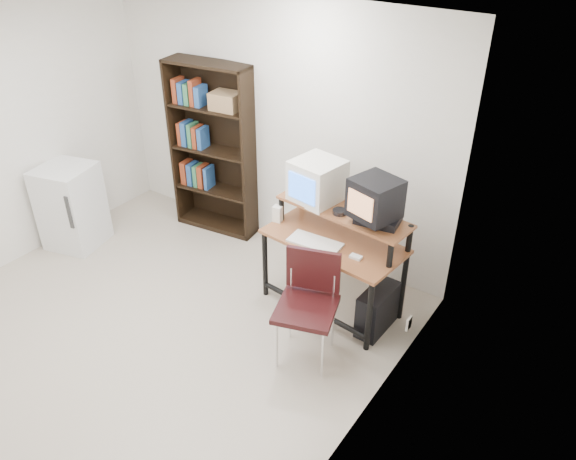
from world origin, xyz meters
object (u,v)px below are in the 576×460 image
Objects in this scene: crt_monitor at (317,181)px; crt_tv at (375,198)px; school_chair at (309,296)px; bookshelf at (214,147)px; computer_desk at (335,243)px; mini_fridge at (71,206)px; pc_tower at (377,309)px.

crt_monitor is 1.06× the size of crt_tv.
bookshelf is (-1.98, 1.17, 0.39)m from school_chair.
computer_desk is 0.67m from school_chair.
crt_tv reaches higher than school_chair.
crt_monitor is at bearing -21.24° from bookshelf.
pc_tower is at bearing -4.38° from mini_fridge.
crt_monitor is 0.49× the size of school_chair.
bookshelf is (-1.54, 0.38, -0.19)m from crt_monitor.
crt_tv is at bearing 14.69° from computer_desk.
computer_desk is 0.57m from crt_monitor.
mini_fridge is (-3.01, -0.02, -0.13)m from school_chair.
crt_monitor reaches higher than school_chair.
computer_desk is 0.69m from pc_tower.
computer_desk is 1.39× the size of school_chair.
pc_tower is at bearing -5.87° from crt_monitor.
bookshelf is (-2.16, 0.48, -0.25)m from crt_tv.
computer_desk is 1.43× the size of mini_fridge.
school_chair is 2.33m from bookshelf.
pc_tower is 0.24× the size of bookshelf.
mini_fridge is at bearing -161.10° from computer_desk.
crt_monitor reaches higher than pc_tower.
computer_desk is at bearing -155.44° from crt_tv.
computer_desk is 0.69× the size of bookshelf.
crt_monitor is 1.07m from school_chair.
pc_tower is at bearing -21.67° from bookshelf.
school_chair is at bearing -119.43° from pc_tower.
crt_monitor is 2.79m from mini_fridge.
bookshelf is at bearing 34.50° from mini_fridge.
computer_desk is at bearing 174.46° from pc_tower.
crt_monitor reaches higher than computer_desk.
crt_monitor reaches higher than mini_fridge.
crt_tv is 0.47× the size of school_chair.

